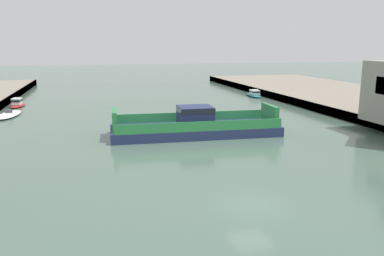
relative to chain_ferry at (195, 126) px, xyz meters
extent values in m
plane|color=#4C6656|center=(-1.73, -21.03, -1.05)|extent=(400.00, 400.00, 0.00)
cube|color=#4C4742|center=(22.85, -1.03, -0.39)|extent=(0.30, 140.00, 1.33)
cube|color=navy|center=(0.00, 0.00, -0.50)|extent=(19.89, 7.28, 1.10)
cube|color=#2D8947|center=(0.15, 3.12, 0.60)|extent=(18.81, 1.01, 1.10)
cube|color=#2D8947|center=(-0.15, -3.12, 0.60)|extent=(18.81, 1.01, 1.10)
cube|color=navy|center=(0.00, 0.00, 1.20)|extent=(4.08, 3.68, 2.30)
cube|color=black|center=(0.00, 0.00, 2.00)|extent=(4.12, 3.72, 0.60)
cube|color=#2D8947|center=(9.29, -0.44, 1.15)|extent=(0.71, 4.47, 2.20)
cube|color=#2D8947|center=(-9.29, 0.44, 1.15)|extent=(0.71, 4.47, 2.20)
ellipsoid|color=white|center=(-23.81, 18.88, -0.80)|extent=(3.39, 8.09, 0.50)
cube|color=#4C4C51|center=(-23.81, 18.88, -0.30)|extent=(0.97, 0.48, 0.50)
ellipsoid|color=red|center=(-24.16, 28.45, -0.84)|extent=(2.50, 5.69, 0.43)
cube|color=silver|center=(-24.20, 28.04, -0.06)|extent=(1.54, 2.06, 1.13)
cube|color=black|center=(-24.20, 28.04, 0.08)|extent=(1.58, 2.12, 0.34)
ellipsoid|color=#237075|center=(20.88, 31.32, -0.81)|extent=(3.15, 7.11, 0.48)
cube|color=silver|center=(20.82, 30.81, -0.11)|extent=(1.92, 2.59, 0.91)
cube|color=black|center=(20.82, 30.81, 0.00)|extent=(1.97, 2.66, 0.27)
camera|label=1|loc=(-11.43, -43.28, 9.30)|focal=36.35mm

